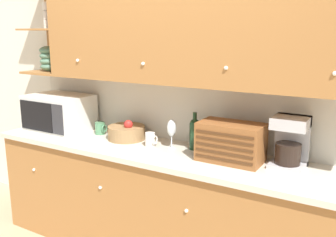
{
  "coord_description": "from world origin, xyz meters",
  "views": [
    {
      "loc": [
        1.43,
        -2.61,
        1.78
      ],
      "look_at": [
        0.0,
        -0.21,
        1.13
      ],
      "focal_mm": 40.0,
      "sensor_mm": 36.0,
      "label": 1
    }
  ],
  "objects_px": {
    "mug_blue_second": "(150,139)",
    "wine_bottle": "(195,133)",
    "wine_glass": "(172,129)",
    "bread_box": "(231,142)",
    "coffee_maker": "(290,142)",
    "fruit_basket": "(127,132)",
    "microwave": "(59,113)",
    "mug": "(100,128)"
  },
  "relations": [
    {
      "from": "mug_blue_second",
      "to": "wine_glass",
      "type": "distance_m",
      "value": 0.2
    },
    {
      "from": "wine_glass",
      "to": "bread_box",
      "type": "relative_size",
      "value": 0.51
    },
    {
      "from": "microwave",
      "to": "mug",
      "type": "relative_size",
      "value": 5.29
    },
    {
      "from": "microwave",
      "to": "wine_glass",
      "type": "xyz_separation_m",
      "value": [
        1.16,
        0.04,
        -0.01
      ]
    },
    {
      "from": "microwave",
      "to": "wine_glass",
      "type": "distance_m",
      "value": 1.17
    },
    {
      "from": "fruit_basket",
      "to": "wine_bottle",
      "type": "height_order",
      "value": "wine_bottle"
    },
    {
      "from": "wine_bottle",
      "to": "coffee_maker",
      "type": "distance_m",
      "value": 0.71
    },
    {
      "from": "mug_blue_second",
      "to": "wine_glass",
      "type": "relative_size",
      "value": 0.48
    },
    {
      "from": "mug_blue_second",
      "to": "bread_box",
      "type": "xyz_separation_m",
      "value": [
        0.67,
        -0.0,
        0.08
      ]
    },
    {
      "from": "wine_glass",
      "to": "fruit_basket",
      "type": "bearing_deg",
      "value": 176.88
    },
    {
      "from": "microwave",
      "to": "fruit_basket",
      "type": "bearing_deg",
      "value": 5.03
    },
    {
      "from": "fruit_basket",
      "to": "wine_glass",
      "type": "relative_size",
      "value": 1.37
    },
    {
      "from": "bread_box",
      "to": "mug",
      "type": "bearing_deg",
      "value": 176.41
    },
    {
      "from": "wine_bottle",
      "to": "coffee_maker",
      "type": "bearing_deg",
      "value": -1.04
    },
    {
      "from": "microwave",
      "to": "bread_box",
      "type": "height_order",
      "value": "microwave"
    },
    {
      "from": "microwave",
      "to": "coffee_maker",
      "type": "bearing_deg",
      "value": 2.61
    },
    {
      "from": "microwave",
      "to": "mug",
      "type": "bearing_deg",
      "value": 9.79
    },
    {
      "from": "mug",
      "to": "coffee_maker",
      "type": "height_order",
      "value": "coffee_maker"
    },
    {
      "from": "mug",
      "to": "microwave",
      "type": "bearing_deg",
      "value": -170.21
    },
    {
      "from": "fruit_basket",
      "to": "microwave",
      "type": "bearing_deg",
      "value": -174.97
    },
    {
      "from": "wine_glass",
      "to": "coffee_maker",
      "type": "distance_m",
      "value": 0.88
    },
    {
      "from": "microwave",
      "to": "mug_blue_second",
      "type": "distance_m",
      "value": 1.0
    },
    {
      "from": "fruit_basket",
      "to": "coffee_maker",
      "type": "distance_m",
      "value": 1.33
    },
    {
      "from": "mug",
      "to": "fruit_basket",
      "type": "distance_m",
      "value": 0.29
    },
    {
      "from": "mug_blue_second",
      "to": "coffee_maker",
      "type": "height_order",
      "value": "coffee_maker"
    },
    {
      "from": "mug",
      "to": "coffee_maker",
      "type": "xyz_separation_m",
      "value": [
        1.62,
        0.02,
        0.12
      ]
    },
    {
      "from": "mug",
      "to": "mug_blue_second",
      "type": "bearing_deg",
      "value": -7.4
    },
    {
      "from": "microwave",
      "to": "wine_glass",
      "type": "height_order",
      "value": "microwave"
    },
    {
      "from": "mug_blue_second",
      "to": "coffee_maker",
      "type": "relative_size",
      "value": 0.32
    },
    {
      "from": "mug",
      "to": "bread_box",
      "type": "height_order",
      "value": "bread_box"
    },
    {
      "from": "fruit_basket",
      "to": "coffee_maker",
      "type": "relative_size",
      "value": 0.91
    },
    {
      "from": "wine_bottle",
      "to": "bread_box",
      "type": "bearing_deg",
      "value": -18.34
    },
    {
      "from": "mug",
      "to": "mug_blue_second",
      "type": "xyz_separation_m",
      "value": [
        0.58,
        -0.07,
        0.0
      ]
    },
    {
      "from": "coffee_maker",
      "to": "fruit_basket",
      "type": "bearing_deg",
      "value": -178.71
    },
    {
      "from": "wine_bottle",
      "to": "wine_glass",
      "type": "bearing_deg",
      "value": -157.57
    },
    {
      "from": "mug_blue_second",
      "to": "wine_bottle",
      "type": "bearing_deg",
      "value": 18.07
    },
    {
      "from": "mug_blue_second",
      "to": "bread_box",
      "type": "bearing_deg",
      "value": -0.28
    },
    {
      "from": "fruit_basket",
      "to": "mug",
      "type": "bearing_deg",
      "value": 178.13
    },
    {
      "from": "wine_glass",
      "to": "bread_box",
      "type": "height_order",
      "value": "bread_box"
    },
    {
      "from": "wine_bottle",
      "to": "bread_box",
      "type": "relative_size",
      "value": 0.65
    },
    {
      "from": "mug",
      "to": "bread_box",
      "type": "relative_size",
      "value": 0.24
    },
    {
      "from": "mug",
      "to": "wine_glass",
      "type": "bearing_deg",
      "value": -2.63
    }
  ]
}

